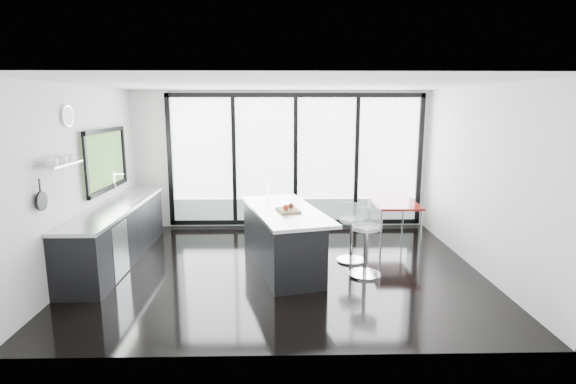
{
  "coord_description": "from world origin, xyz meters",
  "views": [
    {
      "loc": [
        -0.05,
        -6.66,
        2.5
      ],
      "look_at": [
        0.1,
        0.3,
        1.15
      ],
      "focal_mm": 28.0,
      "sensor_mm": 36.0,
      "label": 1
    }
  ],
  "objects_px": {
    "bar_stool_near": "(365,251)",
    "bar_stool_far": "(351,240)",
    "island": "(281,238)",
    "red_table": "(393,220)"
  },
  "relations": [
    {
      "from": "bar_stool_near",
      "to": "bar_stool_far",
      "type": "xyz_separation_m",
      "value": [
        -0.11,
        0.63,
        -0.02
      ]
    },
    {
      "from": "island",
      "to": "red_table",
      "type": "distance_m",
      "value": 2.57
    },
    {
      "from": "bar_stool_near",
      "to": "bar_stool_far",
      "type": "height_order",
      "value": "bar_stool_near"
    },
    {
      "from": "bar_stool_far",
      "to": "red_table",
      "type": "distance_m",
      "value": 1.57
    },
    {
      "from": "bar_stool_near",
      "to": "red_table",
      "type": "relative_size",
      "value": 0.56
    },
    {
      "from": "island",
      "to": "red_table",
      "type": "bearing_deg",
      "value": 34.16
    },
    {
      "from": "bar_stool_near",
      "to": "red_table",
      "type": "height_order",
      "value": "bar_stool_near"
    },
    {
      "from": "island",
      "to": "bar_stool_near",
      "type": "xyz_separation_m",
      "value": [
        1.25,
        -0.41,
        -0.08
      ]
    },
    {
      "from": "bar_stool_near",
      "to": "bar_stool_far",
      "type": "distance_m",
      "value": 0.64
    },
    {
      "from": "red_table",
      "to": "bar_stool_far",
      "type": "bearing_deg",
      "value": -128.94
    }
  ]
}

